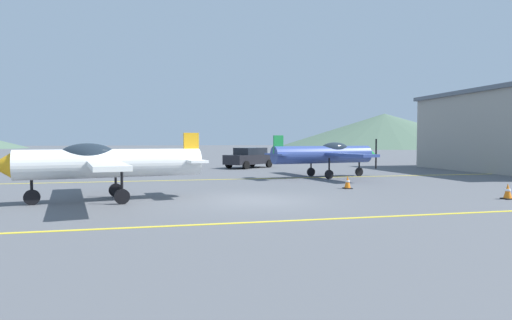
# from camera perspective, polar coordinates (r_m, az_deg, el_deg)

# --- Properties ---
(ground_plane) EXTENTS (400.00, 400.00, 0.00)m
(ground_plane) POSITION_cam_1_polar(r_m,az_deg,el_deg) (15.42, 0.15, -5.48)
(ground_plane) COLOR #54565B
(apron_line_near) EXTENTS (80.00, 0.16, 0.01)m
(apron_line_near) POSITION_cam_1_polar(r_m,az_deg,el_deg) (11.62, 4.67, -8.13)
(apron_line_near) COLOR yellow
(apron_line_near) RESTS_ON ground_plane
(apron_line_far) EXTENTS (80.00, 0.16, 0.01)m
(apron_line_far) POSITION_cam_1_polar(r_m,az_deg,el_deg) (23.92, -4.58, -2.61)
(apron_line_far) COLOR yellow
(apron_line_far) RESTS_ON ground_plane
(airplane_near) EXTENTS (7.24, 8.27, 2.48)m
(airplane_near) POSITION_cam_1_polar(r_m,az_deg,el_deg) (16.13, -19.62, -0.30)
(airplane_near) COLOR white
(airplane_near) RESTS_ON ground_plane
(airplane_mid) EXTENTS (7.23, 8.28, 2.48)m
(airplane_mid) POSITION_cam_1_polar(r_m,az_deg,el_deg) (25.55, 9.45, 0.81)
(airplane_mid) COLOR #33478C
(airplane_mid) RESTS_ON ground_plane
(car_sedan) EXTENTS (4.51, 4.04, 1.62)m
(car_sedan) POSITION_cam_1_polar(r_m,az_deg,el_deg) (34.12, -0.87, 0.35)
(car_sedan) COLOR black
(car_sedan) RESTS_ON ground_plane
(traffic_cone_front) EXTENTS (0.36, 0.36, 0.59)m
(traffic_cone_front) POSITION_cam_1_polar(r_m,az_deg,el_deg) (19.70, 12.18, -2.94)
(traffic_cone_front) COLOR black
(traffic_cone_front) RESTS_ON ground_plane
(traffic_cone_side) EXTENTS (0.36, 0.36, 0.59)m
(traffic_cone_side) POSITION_cam_1_polar(r_m,az_deg,el_deg) (18.36, 30.69, -3.64)
(traffic_cone_side) COLOR black
(traffic_cone_side) RESTS_ON ground_plane
(hill_centerleft) EXTENTS (71.03, 71.03, 11.05)m
(hill_centerleft) POSITION_cam_1_polar(r_m,az_deg,el_deg) (144.47, 16.83, 3.79)
(hill_centerleft) COLOR #4C6651
(hill_centerleft) RESTS_ON ground_plane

